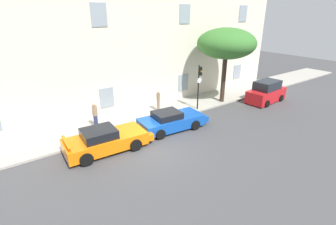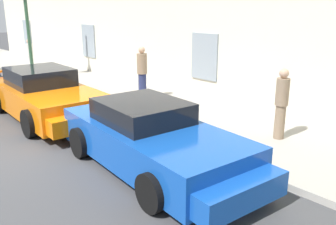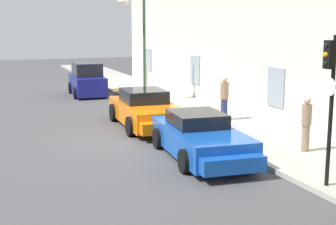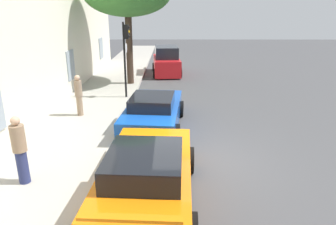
# 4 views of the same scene
# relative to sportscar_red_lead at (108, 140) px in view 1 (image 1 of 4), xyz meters

# --- Properties ---
(ground_plane) EXTENTS (80.00, 80.00, 0.00)m
(ground_plane) POSITION_rel_sportscar_red_lead_xyz_m (1.95, -1.31, -0.64)
(ground_plane) COLOR #444447
(sidewalk) EXTENTS (60.00, 3.35, 0.14)m
(sidewalk) POSITION_rel_sportscar_red_lead_xyz_m (1.95, 2.92, -0.57)
(sidewalk) COLOR #A8A399
(sidewalk) RESTS_ON ground
(building_facade) EXTENTS (36.94, 4.70, 12.72)m
(building_facade) POSITION_rel_sportscar_red_lead_xyz_m (1.95, 6.70, 5.74)
(building_facade) COLOR beige
(building_facade) RESTS_ON ground
(sportscar_red_lead) EXTENTS (5.15, 2.42, 1.43)m
(sportscar_red_lead) POSITION_rel_sportscar_red_lead_xyz_m (0.00, 0.00, 0.00)
(sportscar_red_lead) COLOR orange
(sportscar_red_lead) RESTS_ON ground
(sportscar_yellow_flank) EXTENTS (4.98, 2.43, 1.34)m
(sportscar_yellow_flank) POSITION_rel_sportscar_red_lead_xyz_m (4.82, 0.07, -0.04)
(sportscar_yellow_flank) COLOR #144CB2
(sportscar_yellow_flank) RESTS_ON ground
(hatchback_parked) EXTENTS (4.09, 2.11, 1.93)m
(hatchback_parked) POSITION_rel_sportscar_red_lead_xyz_m (14.97, -0.31, 0.22)
(hatchback_parked) COLOR red
(hatchback_parked) RESTS_ON ground
(tree_near_kerb) EXTENTS (4.84, 4.84, 6.28)m
(tree_near_kerb) POSITION_rel_sportscar_red_lead_xyz_m (11.55, 1.79, 4.50)
(tree_near_kerb) COLOR #38281E
(tree_near_kerb) RESTS_ON sidewalk
(traffic_light) EXTENTS (0.44, 0.36, 3.63)m
(traffic_light) POSITION_rel_sportscar_red_lead_xyz_m (8.50, 1.58, 1.98)
(traffic_light) COLOR black
(traffic_light) RESTS_ON sidewalk
(pedestrian_admiring) EXTENTS (0.44, 0.44, 1.77)m
(pedestrian_admiring) POSITION_rel_sportscar_red_lead_xyz_m (0.44, 3.15, 0.41)
(pedestrian_admiring) COLOR navy
(pedestrian_admiring) RESTS_ON sidewalk
(pedestrian_bystander) EXTENTS (0.42, 0.42, 1.69)m
(pedestrian_bystander) POSITION_rel_sportscar_red_lead_xyz_m (5.67, 3.18, 0.38)
(pedestrian_bystander) COLOR #8C7259
(pedestrian_bystander) RESTS_ON sidewalk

